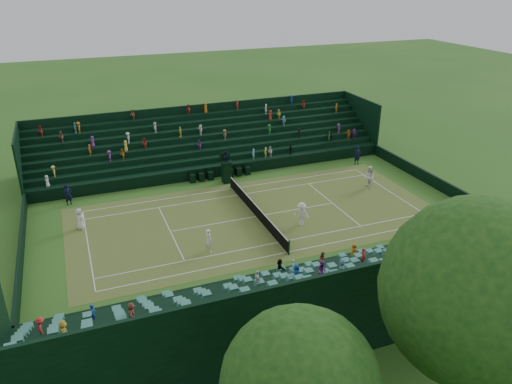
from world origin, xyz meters
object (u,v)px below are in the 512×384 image
Objects in this scene: tennis_net at (256,210)px; player_near_west at (80,219)px; player_near_east at (209,240)px; player_far_east at (301,214)px; umpire_chair at (226,169)px; player_far_west at (369,177)px.

player_near_west reaches higher than tennis_net.
player_far_east reaches higher than player_near_east.
umpire_chair is 1.81× the size of player_near_west.
umpire_chair is at bearing -53.47° from player_near_west.
tennis_net is 7.20× the size of player_near_east.
player_far_west reaches higher than tennis_net.
player_far_west is 1.08× the size of player_far_east.
umpire_chair is 11.54m from player_near_east.
tennis_net is at bearing -0.21° from umpire_chair.
tennis_net is 10.81m from player_far_west.
player_far_west is at bearing -84.44° from player_near_east.
umpire_chair reaches higher than tennis_net.
player_far_east is (2.39, 2.52, 0.36)m from tennis_net.
tennis_net is 12.44m from player_near_west.
player_far_east is (5.08, 14.67, 0.10)m from player_near_west.
tennis_net is 7.06m from umpire_chair.
player_far_west is at bearing 62.96° from umpire_chair.
player_near_west is 0.82× the size of player_far_west.
tennis_net is 6.12× the size of player_far_west.
umpire_chair is 1.61× the size of player_far_east.
umpire_chair is 1.75× the size of player_near_east.
player_near_east is at bearing -52.63° from tennis_net.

